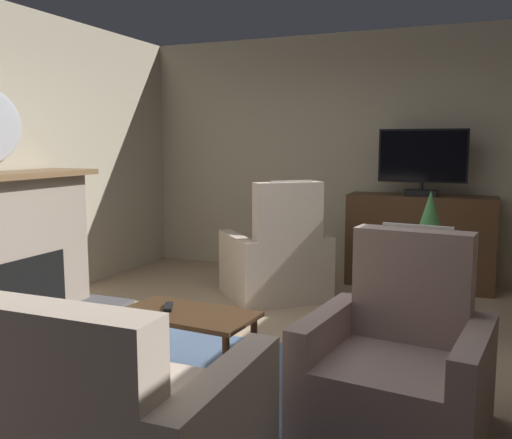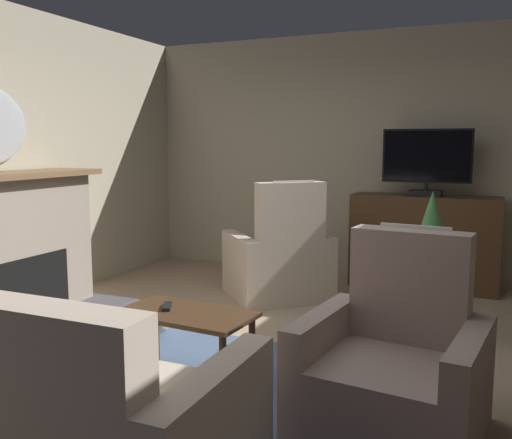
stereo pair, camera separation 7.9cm
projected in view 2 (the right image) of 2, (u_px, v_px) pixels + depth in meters
The scene contains 13 objects.
ground_plane at pixel (256, 364), 3.97m from camera, with size 5.69×6.42×0.04m, color tan.
wall_back at pixel (358, 156), 6.47m from camera, with size 5.69×0.10×2.77m, color #B2A88E.
rug_central at pixel (207, 390), 3.49m from camera, with size 2.53×1.90×0.01m, color slate.
fireplace at pixel (12, 252), 4.78m from camera, with size 0.88×1.79×1.29m.
tv_cabinet at pixel (424, 244), 5.95m from camera, with size 1.52×0.48×0.99m.
television at pixel (427, 160), 5.79m from camera, with size 0.90×0.20×0.69m.
coffee_table at pixel (186, 322), 3.57m from camera, with size 0.89×0.52×0.47m.
tv_remote at pixel (167, 306), 3.64m from camera, with size 0.17×0.05×0.02m, color black.
sofa_floral at pixel (26, 408), 2.62m from camera, with size 2.05×0.94×0.93m.
armchair_facing_sofa at pixel (394, 368), 3.02m from camera, with size 1.01×0.94×1.07m.
armchair_angled_to_table at pixel (279, 263), 5.56m from camera, with size 1.25×1.25×1.20m.
potted_plant_tall_palm_by_window at pixel (430, 257), 4.46m from camera, with size 0.52×0.52×1.16m.
cat at pixel (157, 318), 4.58m from camera, with size 0.47×0.64×0.23m.
Camera 2 is at (1.51, -3.48, 1.53)m, focal length 39.36 mm.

